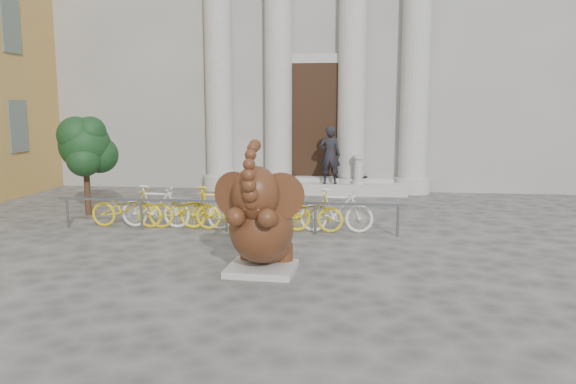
# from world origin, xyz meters

# --- Properties ---
(ground) EXTENTS (80.00, 80.00, 0.00)m
(ground) POSITION_xyz_m (0.00, 0.00, 0.00)
(ground) COLOR #474442
(ground) RESTS_ON ground
(classical_building) EXTENTS (22.00, 10.70, 12.00)m
(classical_building) POSITION_xyz_m (0.00, 14.93, 5.98)
(classical_building) COLOR gray
(classical_building) RESTS_ON ground
(entrance_steps) EXTENTS (6.00, 1.20, 0.36)m
(entrance_steps) POSITION_xyz_m (0.00, 9.40, 0.18)
(entrance_steps) COLOR #A8A59E
(entrance_steps) RESTS_ON ground
(elephant_statue) EXTENTS (1.53, 1.71, 2.29)m
(elephant_statue) POSITION_xyz_m (-0.20, 0.42, 0.83)
(elephant_statue) COLOR #A8A59E
(elephant_statue) RESTS_ON ground
(bike_rack) EXTENTS (8.00, 0.53, 1.00)m
(bike_rack) POSITION_xyz_m (-1.51, 3.66, 0.50)
(bike_rack) COLOR slate
(bike_rack) RESTS_ON ground
(tree) EXTENTS (1.48, 1.35, 2.56)m
(tree) POSITION_xyz_m (-5.53, 4.93, 1.79)
(tree) COLOR #332114
(tree) RESTS_ON ground
(pedestrian) EXTENTS (0.68, 0.45, 1.84)m
(pedestrian) POSITION_xyz_m (0.55, 9.05, 1.28)
(pedestrian) COLOR black
(pedestrian) RESTS_ON entrance_steps
(balustrade_post) EXTENTS (0.37, 0.37, 0.90)m
(balustrade_post) POSITION_xyz_m (1.45, 9.10, 0.78)
(balustrade_post) COLOR #A8A59E
(balustrade_post) RESTS_ON entrance_steps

